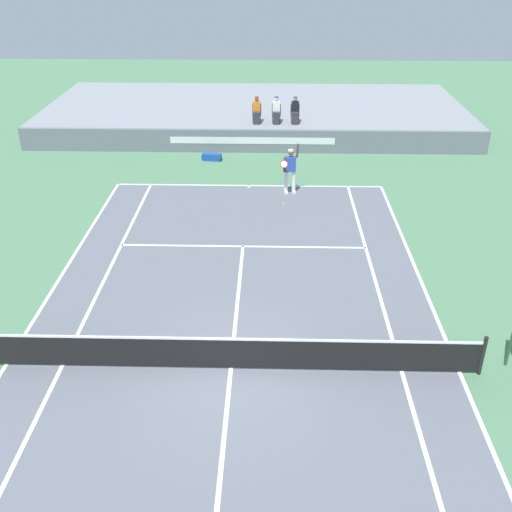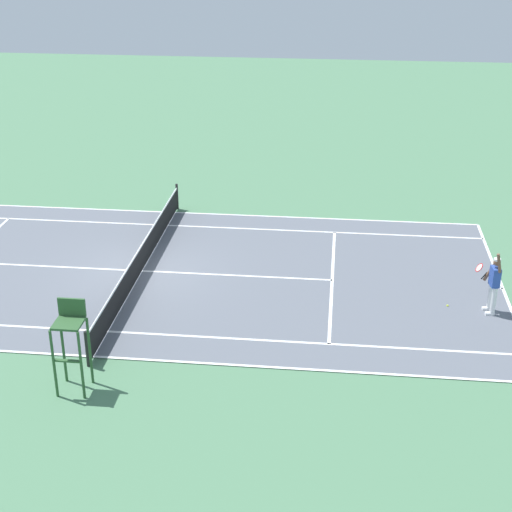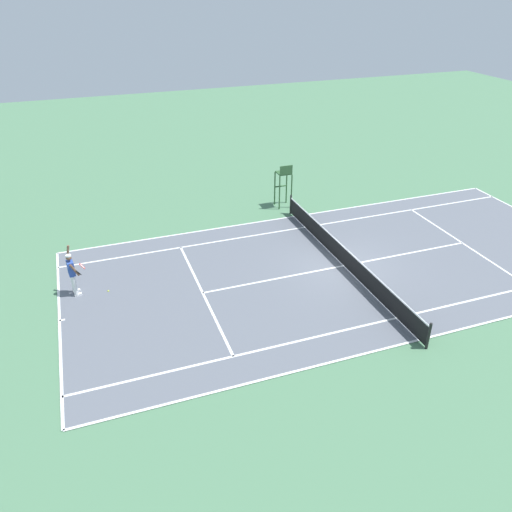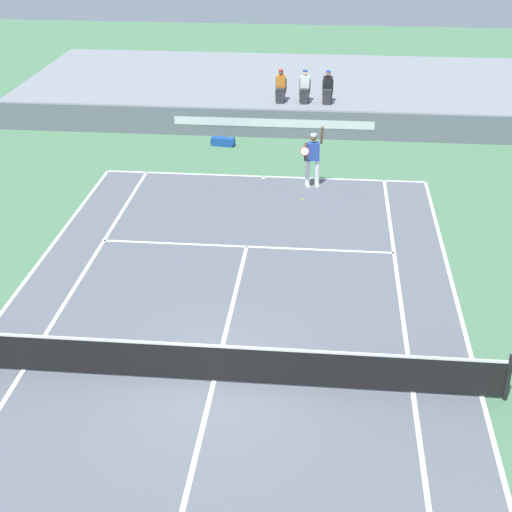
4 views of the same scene
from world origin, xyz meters
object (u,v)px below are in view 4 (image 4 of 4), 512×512
object	(u,v)px
equipment_bag	(223,142)
tennis_ball	(303,199)
tennis_player	(313,158)
spectator_seated_0	(281,86)
spectator_seated_1	(305,87)
spectator_seated_2	(328,88)

from	to	relation	value
equipment_bag	tennis_ball	bearing A→B (deg)	-57.23
tennis_ball	tennis_player	bearing A→B (deg)	78.32
spectator_seated_0	equipment_bag	bearing A→B (deg)	-130.07
tennis_player	equipment_bag	world-z (taller)	tennis_player
equipment_bag	spectator_seated_0	bearing A→B (deg)	49.93
tennis_ball	equipment_bag	distance (m)	6.03
spectator_seated_0	tennis_ball	world-z (taller)	spectator_seated_0
spectator_seated_0	tennis_player	world-z (taller)	spectator_seated_0
spectator_seated_1	tennis_ball	bearing A→B (deg)	-87.79
spectator_seated_0	spectator_seated_2	bearing A→B (deg)	0.00
spectator_seated_0	spectator_seated_1	world-z (taller)	same
spectator_seated_2	equipment_bag	bearing A→B (deg)	-148.27
spectator_seated_1	spectator_seated_2	distance (m)	0.91
tennis_ball	equipment_bag	size ratio (longest dim) A/B	0.07
tennis_ball	equipment_bag	bearing A→B (deg)	122.77
tennis_player	equipment_bag	bearing A→B (deg)	132.43
spectator_seated_0	spectator_seated_2	world-z (taller)	same
spectator_seated_0	tennis_player	xyz separation A→B (m)	(1.50, -6.25, -0.72)
spectator_seated_2	tennis_ball	size ratio (longest dim) A/B	18.60
spectator_seated_0	tennis_player	size ratio (longest dim) A/B	0.61
spectator_seated_2	equipment_bag	size ratio (longest dim) A/B	1.35
spectator_seated_2	tennis_ball	distance (m)	7.69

